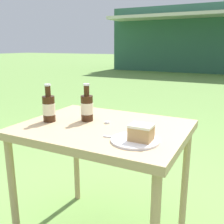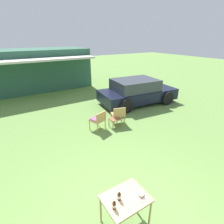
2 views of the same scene
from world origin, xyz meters
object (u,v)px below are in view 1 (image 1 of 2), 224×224
(cake_on_plate, at_px, (138,136))
(cola_bottle_near, at_px, (87,107))
(cola_bottle_far, at_px, (49,108))
(patio_table, at_px, (103,139))

(cake_on_plate, bearing_deg, cola_bottle_near, 154.07)
(cake_on_plate, bearing_deg, cola_bottle_far, 172.12)
(cake_on_plate, height_order, cola_bottle_near, cola_bottle_near)
(cake_on_plate, distance_m, cola_bottle_near, 0.42)
(cake_on_plate, xyz_separation_m, cola_bottle_near, (-0.38, 0.18, 0.05))
(patio_table, height_order, cola_bottle_near, cola_bottle_near)
(cake_on_plate, bearing_deg, patio_table, 150.35)
(patio_table, bearing_deg, cake_on_plate, -29.65)
(cola_bottle_near, bearing_deg, cake_on_plate, -25.93)
(cola_bottle_near, height_order, cola_bottle_far, same)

